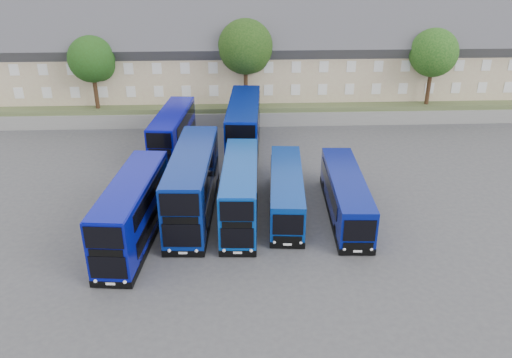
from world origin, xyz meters
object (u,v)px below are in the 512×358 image
object	(u,v)px
tree_west	(93,61)
tree_mid	(247,49)
coach_east_a	(286,192)
dd_front_mid	(193,185)
tree_east	(434,54)
tree_far	(463,40)
dd_front_left	(133,212)

from	to	relation	value
tree_west	tree_mid	size ratio (longest dim) A/B	0.83
coach_east_a	tree_mid	distance (m)	21.89
dd_front_mid	tree_mid	world-z (taller)	tree_mid
tree_east	coach_east_a	bearing A→B (deg)	-131.24
coach_east_a	tree_far	world-z (taller)	tree_far
tree_far	dd_front_left	bearing A→B (deg)	-137.77
dd_front_mid	tree_mid	distance (m)	22.20
dd_front_left	tree_west	size ratio (longest dim) A/B	1.43
dd_front_mid	tree_east	size ratio (longest dim) A/B	1.47
tree_mid	tree_far	xyz separation A→B (m)	(26.00, 6.50, -0.34)
dd_front_left	tree_mid	distance (m)	26.51
dd_front_mid	tree_far	size ratio (longest dim) A/B	1.38
dd_front_left	tree_mid	xyz separation A→B (m)	(8.15, 24.51, 5.97)
coach_east_a	tree_west	size ratio (longest dim) A/B	1.44
coach_east_a	tree_east	world-z (taller)	tree_east
tree_west	tree_far	bearing A→B (deg)	9.46
tree_west	tree_far	world-z (taller)	tree_far
dd_front_left	tree_east	size ratio (longest dim) A/B	1.34
tree_east	tree_far	distance (m)	9.23
dd_front_left	tree_east	world-z (taller)	tree_east
dd_front_mid	tree_mid	xyz separation A→B (m)	(4.50, 20.96, 5.75)
dd_front_left	dd_front_mid	xyz separation A→B (m)	(3.65, 3.55, 0.21)
tree_east	tree_far	bearing A→B (deg)	49.40
dd_front_mid	coach_east_a	distance (m)	6.81
tree_west	dd_front_left	bearing A→B (deg)	-71.90
dd_front_left	tree_west	bearing A→B (deg)	113.74
dd_front_left	coach_east_a	xyz separation A→B (m)	(10.40, 3.75, -0.64)
dd_front_mid	tree_east	bearing A→B (deg)	43.09
coach_east_a	tree_east	distance (m)	27.58
tree_mid	tree_far	world-z (taller)	tree_mid
dd_front_mid	tree_east	xyz separation A→B (m)	(24.50, 20.46, 5.08)
dd_front_left	tree_mid	world-z (taller)	tree_mid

